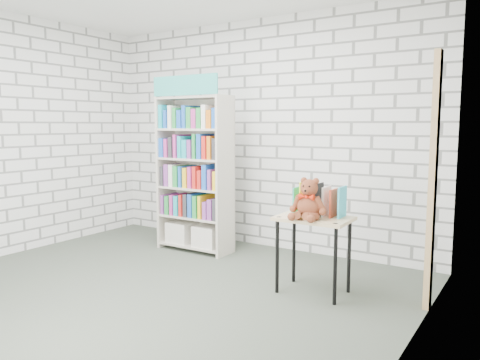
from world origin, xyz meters
The scene contains 7 objects.
ground centered at (0.00, 0.00, 0.00)m, with size 4.50×4.50×0.00m, color #3F473C.
room_shell centered at (0.00, 0.00, 1.78)m, with size 4.52×4.02×2.81m.
bookshelf centered at (-0.53, 1.36, 0.95)m, with size 0.93×0.36×2.08m.
display_table centered at (1.27, 0.77, 0.60)m, with size 0.65×0.46×0.70m.
table_books centered at (1.27, 0.88, 0.83)m, with size 0.46×0.21×0.27m.
teddy_bear centered at (1.26, 0.67, 0.84)m, with size 0.34×0.31×0.36m.
door_trim centered at (2.23, 0.95, 1.05)m, with size 0.05×0.12×2.10m, color tan.
Camera 1 is at (2.95, -3.03, 1.51)m, focal length 35.00 mm.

